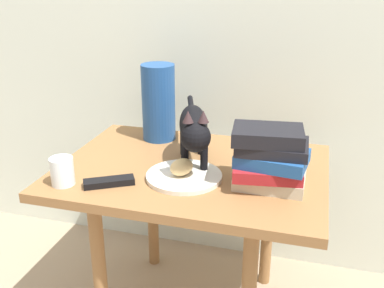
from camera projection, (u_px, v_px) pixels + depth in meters
The scene contains 8 objects.
side_table at pixel (192, 188), 1.50m from camera, with size 0.86×0.63×0.58m.
plate at pixel (184, 176), 1.39m from camera, with size 0.23×0.23×0.01m, color silver.
bread_roll at pixel (182, 167), 1.38m from camera, with size 0.08×0.06×0.05m, color #E0BC7A.
cat at pixel (194, 128), 1.43m from camera, with size 0.19×0.46×0.23m.
book_stack at pixel (270, 158), 1.31m from camera, with size 0.23×0.18×0.18m.
green_vase at pixel (159, 102), 1.66m from camera, with size 0.12×0.12×0.28m, color navy.
candle_jar at pixel (62, 173), 1.34m from camera, with size 0.07×0.07×0.08m.
tv_remote at pixel (109, 182), 1.35m from camera, with size 0.15×0.04×0.02m, color black.
Camera 1 is at (0.37, -1.29, 1.20)m, focal length 42.23 mm.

